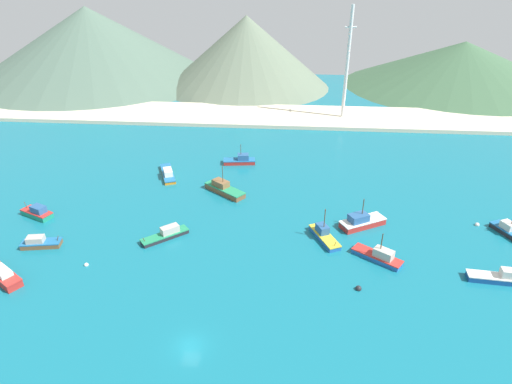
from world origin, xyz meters
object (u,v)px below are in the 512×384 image
(fishing_boat_0, at_px, (504,278))
(fishing_boat_6, at_px, (37,212))
(fishing_boat_2, at_px, (510,231))
(radio_tower, at_px, (347,64))
(fishing_boat_3, at_px, (362,222))
(fishing_boat_8, at_px, (324,235))
(fishing_boat_4, at_px, (168,173))
(fishing_boat_7, at_px, (379,256))
(buoy_2, at_px, (358,289))
(fishing_boat_10, at_px, (0,273))
(fishing_boat_11, at_px, (240,160))
(fishing_boat_5, at_px, (40,243))
(buoy_0, at_px, (477,225))
(buoy_1, at_px, (86,265))
(fishing_boat_1, at_px, (224,189))
(fishing_boat_9, at_px, (166,234))

(fishing_boat_0, xyz_separation_m, fishing_boat_6, (-88.29, 13.80, 0.12))
(fishing_boat_2, bearing_deg, radio_tower, 110.64)
(fishing_boat_3, height_order, fishing_boat_8, fishing_boat_8)
(fishing_boat_2, bearing_deg, fishing_boat_4, 164.37)
(fishing_boat_7, distance_m, radio_tower, 81.09)
(buoy_2, bearing_deg, radio_tower, 86.38)
(fishing_boat_8, xyz_separation_m, fishing_boat_10, (-54.89, -16.14, 0.03))
(fishing_boat_2, distance_m, fishing_boat_4, 76.31)
(fishing_boat_6, height_order, fishing_boat_11, fishing_boat_11)
(fishing_boat_5, bearing_deg, buoy_0, 9.59)
(fishing_boat_4, distance_m, buoy_1, 37.03)
(buoy_2, relative_size, radio_tower, 0.03)
(fishing_boat_8, xyz_separation_m, fishing_boat_11, (-20.09, 34.11, 0.04))
(fishing_boat_4, height_order, fishing_boat_5, fishing_boat_4)
(fishing_boat_7, bearing_deg, fishing_boat_3, 98.15)
(radio_tower, bearing_deg, fishing_boat_2, -69.36)
(fishing_boat_1, height_order, fishing_boat_7, fishing_boat_1)
(fishing_boat_0, height_order, fishing_boat_4, fishing_boat_0)
(fishing_boat_1, xyz_separation_m, buoy_0, (53.19, -9.86, -0.84))
(buoy_1, bearing_deg, fishing_boat_4, 82.59)
(radio_tower, bearing_deg, fishing_boat_11, -127.89)
(fishing_boat_1, height_order, fishing_boat_10, fishing_boat_1)
(fishing_boat_0, height_order, radio_tower, radio_tower)
(fishing_boat_9, bearing_deg, buoy_2, -19.17)
(buoy_2, height_order, radio_tower, radio_tower)
(fishing_boat_5, relative_size, radio_tower, 0.20)
(fishing_boat_10, bearing_deg, fishing_boat_9, 29.71)
(fishing_boat_1, relative_size, fishing_boat_3, 1.05)
(fishing_boat_4, bearing_deg, fishing_boat_7, -33.50)
(fishing_boat_0, relative_size, buoy_1, 14.81)
(buoy_1, bearing_deg, fishing_boat_1, 55.38)
(fishing_boat_1, height_order, fishing_boat_9, fishing_boat_1)
(fishing_boat_4, bearing_deg, buoy_2, -42.99)
(fishing_boat_3, height_order, fishing_boat_6, fishing_boat_3)
(fishing_boat_5, xyz_separation_m, fishing_boat_8, (53.03, 6.85, 0.05))
(buoy_0, bearing_deg, fishing_boat_9, -171.24)
(fishing_boat_9, height_order, radio_tower, radio_tower)
(fishing_boat_9, bearing_deg, radio_tower, 61.67)
(buoy_0, relative_size, buoy_1, 1.18)
(fishing_boat_0, xyz_separation_m, fishing_boat_4, (-66.30, 35.25, -0.11))
(fishing_boat_11, bearing_deg, fishing_boat_5, -128.80)
(fishing_boat_3, bearing_deg, fishing_boat_4, 156.36)
(fishing_boat_0, relative_size, radio_tower, 0.31)
(fishing_boat_4, distance_m, fishing_boat_11, 19.46)
(fishing_boat_7, bearing_deg, fishing_boat_8, 147.58)
(fishing_boat_9, bearing_deg, fishing_boat_1, 66.69)
(fishing_boat_5, relative_size, buoy_2, 7.31)
(fishing_boat_10, relative_size, radio_tower, 0.29)
(fishing_boat_7, bearing_deg, fishing_boat_2, 20.94)
(fishing_boat_1, bearing_deg, fishing_boat_6, -159.68)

